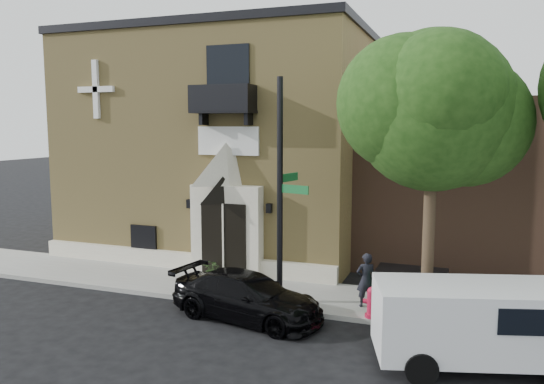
{
  "coord_description": "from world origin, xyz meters",
  "views": [
    {
      "loc": [
        6.8,
        -14.06,
        5.46
      ],
      "look_at": [
        0.98,
        2.0,
        3.29
      ],
      "focal_mm": 35.0,
      "sensor_mm": 36.0,
      "label": 1
    }
  ],
  "objects_px": {
    "street_sign": "(281,191)",
    "pedestrian_near": "(366,280)",
    "black_sedan": "(247,296)",
    "cargo_van": "(490,323)",
    "fire_hydrant": "(372,302)",
    "dumpster": "(411,291)"
  },
  "relations": [
    {
      "from": "street_sign",
      "to": "dumpster",
      "type": "xyz_separation_m",
      "value": [
        3.8,
        0.28,
        -2.73
      ]
    },
    {
      "from": "cargo_van",
      "to": "pedestrian_near",
      "type": "bearing_deg",
      "value": 123.8
    },
    {
      "from": "cargo_van",
      "to": "dumpster",
      "type": "height_order",
      "value": "cargo_van"
    },
    {
      "from": "black_sedan",
      "to": "cargo_van",
      "type": "relative_size",
      "value": 0.9
    },
    {
      "from": "fire_hydrant",
      "to": "pedestrian_near",
      "type": "bearing_deg",
      "value": 111.34
    },
    {
      "from": "black_sedan",
      "to": "cargo_van",
      "type": "height_order",
      "value": "cargo_van"
    },
    {
      "from": "street_sign",
      "to": "pedestrian_near",
      "type": "relative_size",
      "value": 4.17
    },
    {
      "from": "black_sedan",
      "to": "street_sign",
      "type": "bearing_deg",
      "value": -11.55
    },
    {
      "from": "cargo_van",
      "to": "black_sedan",
      "type": "bearing_deg",
      "value": 155.07
    },
    {
      "from": "black_sedan",
      "to": "cargo_van",
      "type": "bearing_deg",
      "value": -87.98
    },
    {
      "from": "cargo_van",
      "to": "street_sign",
      "type": "xyz_separation_m",
      "value": [
        -5.75,
        2.31,
        2.44
      ]
    },
    {
      "from": "fire_hydrant",
      "to": "dumpster",
      "type": "xyz_separation_m",
      "value": [
        0.98,
        0.68,
        0.21
      ]
    },
    {
      "from": "street_sign",
      "to": "fire_hydrant",
      "type": "height_order",
      "value": "street_sign"
    },
    {
      "from": "street_sign",
      "to": "pedestrian_near",
      "type": "bearing_deg",
      "value": 24.39
    },
    {
      "from": "fire_hydrant",
      "to": "pedestrian_near",
      "type": "relative_size",
      "value": 0.54
    },
    {
      "from": "cargo_van",
      "to": "fire_hydrant",
      "type": "xyz_separation_m",
      "value": [
        -2.93,
        1.92,
        -0.5
      ]
    },
    {
      "from": "street_sign",
      "to": "fire_hydrant",
      "type": "relative_size",
      "value": 7.7
    },
    {
      "from": "dumpster",
      "to": "pedestrian_near",
      "type": "distance_m",
      "value": 1.32
    },
    {
      "from": "cargo_van",
      "to": "street_sign",
      "type": "relative_size",
      "value": 0.75
    },
    {
      "from": "cargo_van",
      "to": "pedestrian_near",
      "type": "relative_size",
      "value": 3.13
    },
    {
      "from": "black_sedan",
      "to": "dumpster",
      "type": "relative_size",
      "value": 2.32
    },
    {
      "from": "street_sign",
      "to": "fire_hydrant",
      "type": "bearing_deg",
      "value": 6.56
    }
  ]
}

